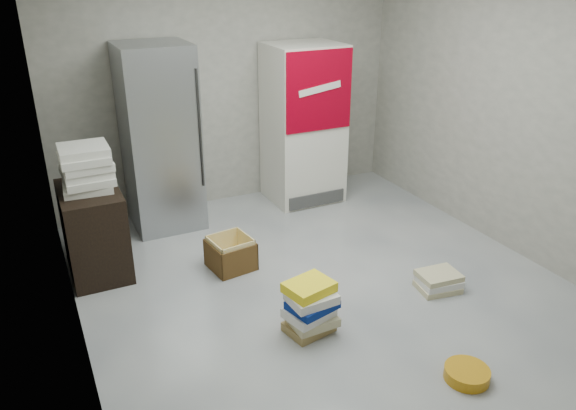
# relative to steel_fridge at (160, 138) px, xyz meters

# --- Properties ---
(ground) EXTENTS (5.00, 5.00, 0.00)m
(ground) POSITION_rel_steel_fridge_xyz_m (0.90, -2.13, -0.95)
(ground) COLOR #AFAFAB
(ground) RESTS_ON ground
(room_shell) EXTENTS (4.04, 5.04, 2.82)m
(room_shell) POSITION_rel_steel_fridge_xyz_m (0.90, -2.13, 0.85)
(room_shell) COLOR #A7A296
(room_shell) RESTS_ON ground
(steel_fridge) EXTENTS (0.70, 0.72, 1.90)m
(steel_fridge) POSITION_rel_steel_fridge_xyz_m (0.00, 0.00, 0.00)
(steel_fridge) COLOR #B0B3B8
(steel_fridge) RESTS_ON ground
(coke_cooler) EXTENTS (0.80, 0.73, 1.80)m
(coke_cooler) POSITION_rel_steel_fridge_xyz_m (1.65, -0.01, -0.05)
(coke_cooler) COLOR silver
(coke_cooler) RESTS_ON ground
(wood_shelf) EXTENTS (0.50, 0.80, 0.80)m
(wood_shelf) POSITION_rel_steel_fridge_xyz_m (-0.83, -0.73, -0.55)
(wood_shelf) COLOR black
(wood_shelf) RESTS_ON ground
(supply_box_stack) EXTENTS (0.44, 0.44, 0.39)m
(supply_box_stack) POSITION_rel_steel_fridge_xyz_m (-0.82, -0.73, 0.04)
(supply_box_stack) COLOR white
(supply_box_stack) RESTS_ON wood_shelf
(phonebook_stack_main) EXTENTS (0.42, 0.37, 0.43)m
(phonebook_stack_main) POSITION_rel_steel_fridge_xyz_m (0.48, -2.40, -0.74)
(phonebook_stack_main) COLOR olive
(phonebook_stack_main) RESTS_ON ground
(phonebook_stack_side) EXTENTS (0.39, 0.32, 0.16)m
(phonebook_stack_side) POSITION_rel_steel_fridge_xyz_m (1.76, -2.35, -0.87)
(phonebook_stack_side) COLOR #BFB588
(phonebook_stack_side) RESTS_ON ground
(cardboard_box) EXTENTS (0.42, 0.42, 0.30)m
(cardboard_box) POSITION_rel_steel_fridge_xyz_m (0.28, -1.22, -0.83)
(cardboard_box) COLOR gold
(cardboard_box) RESTS_ON ground
(bucket_lid) EXTENTS (0.38, 0.38, 0.08)m
(bucket_lid) POSITION_rel_steel_fridge_xyz_m (1.19, -3.34, -0.91)
(bucket_lid) COLOR #C48412
(bucket_lid) RESTS_ON ground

